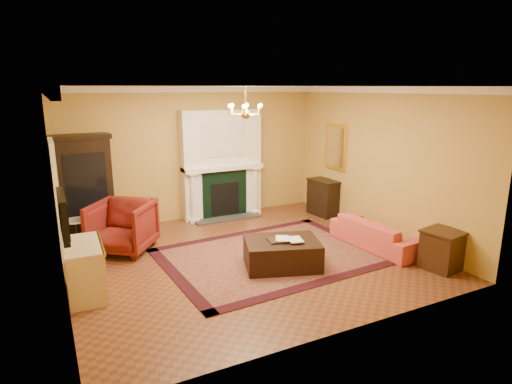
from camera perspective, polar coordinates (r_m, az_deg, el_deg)
floor at (r=7.84m, az=-1.29°, el=-8.70°), size 6.00×5.50×0.02m
ceiling at (r=7.24m, az=-1.43°, el=13.96°), size 6.00×5.50×0.02m
wall_back at (r=9.92m, az=-8.23°, el=5.02°), size 6.00×0.02×3.00m
wall_front at (r=5.11m, az=12.04°, el=-3.43°), size 6.00×0.02×3.00m
wall_left at (r=6.72m, az=-25.24°, el=-0.35°), size 0.02×5.50×3.00m
wall_right at (r=9.08m, az=16.12°, el=3.81°), size 0.02×5.50×3.00m
fireplace at (r=10.00m, az=-4.56°, el=3.42°), size 1.90×0.70×2.50m
crown_molding at (r=8.12m, az=-4.39°, el=13.41°), size 6.00×5.50×0.12m
doorway at (r=8.48m, az=-24.97°, el=-0.78°), size 0.08×1.05×2.10m
tv_panel at (r=6.17m, az=-24.31°, el=-2.86°), size 0.09×0.95×0.58m
gilt_mirror at (r=10.09m, az=10.61°, el=5.93°), size 0.06×0.76×1.05m
chandelier at (r=7.25m, az=-1.41°, el=10.78°), size 0.63×0.55×0.53m
oriental_rug at (r=7.88m, az=2.02°, el=-8.45°), size 3.96×3.06×0.02m
china_cabinet at (r=9.28m, az=-21.74°, el=0.43°), size 1.02×0.51×2.00m
wingback_armchair at (r=8.29m, az=-17.42°, el=-4.13°), size 1.39×1.38×1.05m
pedestal_table at (r=8.37m, az=-22.71°, el=-5.32°), size 0.39×0.39×0.69m
commode at (r=6.85m, az=-21.85°, el=-9.54°), size 0.53×1.07×0.78m
coral_sofa at (r=8.49m, az=15.84°, el=-4.74°), size 0.68×1.91×0.73m
end_table at (r=7.89m, az=23.57°, el=-7.19°), size 0.64×0.64×0.64m
console_table at (r=10.33m, az=8.98°, el=-0.81°), size 0.50×0.78×0.83m
leather_ottoman at (r=7.35m, az=3.48°, el=-8.14°), size 1.45×1.24×0.46m
ottoman_tray at (r=7.25m, az=3.24°, el=-6.40°), size 0.46×0.39×0.03m
book_a at (r=7.18m, az=2.66°, el=-5.24°), size 0.21×0.13×0.29m
book_b at (r=7.13m, az=4.39°, el=-5.34°), size 0.23×0.09×0.31m
topiary_left at (r=9.68m, az=-8.34°, el=4.58°), size 0.16×0.16×0.42m
topiary_right at (r=10.17m, az=-1.29°, el=5.04°), size 0.14×0.14×0.39m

